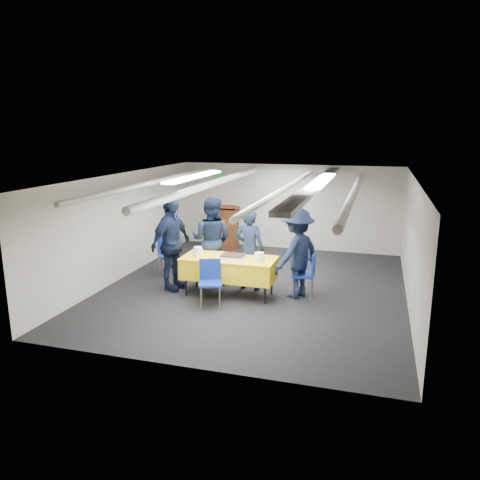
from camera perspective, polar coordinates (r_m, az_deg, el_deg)
name	(u,v)px	position (r m, az deg, el deg)	size (l,w,h in m)	color
ground	(255,288)	(9.79, 1.84, -5.83)	(7.00, 7.00, 0.00)	black
room_shell	(265,199)	(9.72, 3.06, 5.03)	(6.00, 7.00, 2.30)	beige
serving_table	(229,268)	(9.21, -1.36, -3.42)	(1.84, 0.81, 0.77)	black
sheet_cake	(233,256)	(9.08, -0.88, -2.01)	(0.46, 0.35, 0.08)	white
plate_stack_left	(198,252)	(9.29, -5.15, -1.43)	(0.20, 0.20, 0.18)	white
plate_stack_right	(259,257)	(8.92, 2.35, -2.08)	(0.22, 0.22, 0.16)	white
podium	(227,226)	(12.89, -1.59, 1.70)	(0.62, 0.53, 1.25)	#5F3117
chair_near	(210,278)	(8.72, -3.65, -4.61)	(0.54, 0.54, 0.87)	gray
chair_right	(308,271)	(9.20, 8.26, -3.76)	(0.43, 0.43, 0.87)	gray
chair_left	(167,251)	(10.70, -8.83, -1.34)	(0.59, 0.59, 0.87)	gray
sailor_a	(250,249)	(9.47, 1.17, -1.16)	(0.61, 0.40, 1.69)	black
sailor_b	(211,240)	(9.97, -3.51, 0.03)	(0.90, 0.70, 1.85)	black
sailor_c	(171,244)	(9.54, -8.38, -0.47)	(1.13, 0.47, 1.92)	black
sailor_d	(297,253)	(9.11, 6.94, -1.63)	(1.13, 0.65, 1.76)	black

